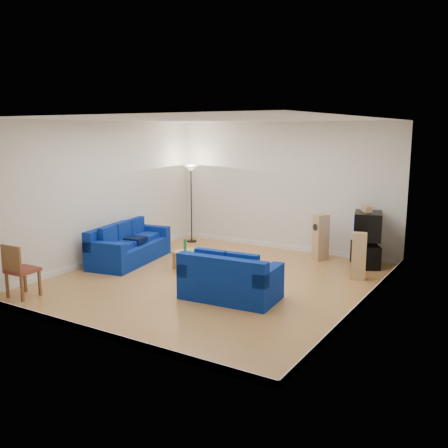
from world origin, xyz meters
The scene contains 16 objects.
room centered at (0.00, 0.00, 1.54)m, with size 6.01×6.51×3.21m.
sofa_three_seat centered at (-2.51, 0.23, 0.32)m, with size 1.35×2.36×0.86m.
sofa_loveseat centered at (0.85, -0.81, 0.32)m, with size 1.77×1.09×0.85m.
coffee_table centered at (-0.64, 0.30, 0.35)m, with size 1.25×0.91×0.41m.
bottle centered at (-0.94, 0.33, 0.55)m, with size 0.06×0.06×0.28m, color #197233.
tissue_box centered at (-0.68, 0.19, 0.45)m, with size 0.20×0.11×0.08m, color green.
red_canister centered at (-0.40, 0.33, 0.48)m, with size 0.10×0.10×0.14m, color red.
remote centered at (-0.29, 0.13, 0.42)m, with size 0.18×0.06×0.02m, color black.
tv_stand centered at (2.29, 2.70, 0.25)m, with size 0.83×0.46×0.51m, color black.
av_receiver centered at (2.28, 2.67, 0.56)m, with size 0.45×0.36×0.10m, color black.
television centered at (2.30, 2.71, 0.92)m, with size 0.76×0.91×0.61m.
centre_speaker centered at (2.25, 2.74, 1.29)m, with size 0.37×0.15×0.13m, color tan.
speaker_left centered at (1.23, 2.70, 0.54)m, with size 0.38×0.40×1.07m.
speaker_right centered at (2.45, 1.64, 0.48)m, with size 0.34×0.29×0.96m.
floor_lamp centered at (-2.45, 2.70, 1.71)m, with size 0.35×0.35×2.07m.
dining_chair centered at (-2.41, -2.72, 0.56)m, with size 0.50×0.50×1.00m.
Camera 1 is at (5.26, -8.15, 2.99)m, focal length 40.00 mm.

